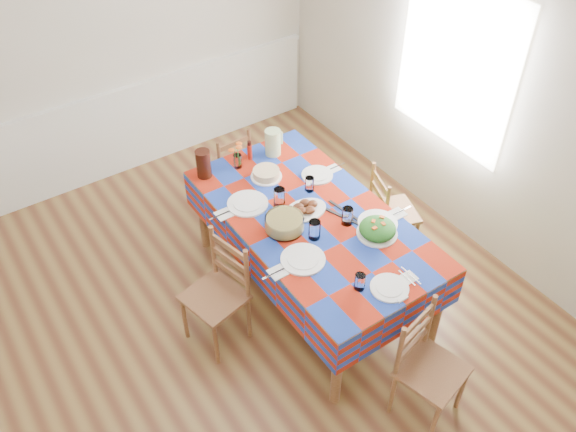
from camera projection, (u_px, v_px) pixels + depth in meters
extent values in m
cube|color=brown|center=(246.00, 333.00, 4.78)|extent=(4.50, 5.00, 0.04)
cube|color=beige|center=(92.00, 49.00, 5.42)|extent=(4.50, 0.04, 2.70)
cube|color=beige|center=(483.00, 96.00, 4.82)|extent=(0.04, 5.00, 2.70)
cube|color=white|center=(104.00, 96.00, 5.69)|extent=(4.41, 0.06, 0.04)
cube|color=white|center=(113.00, 135.00, 6.00)|extent=(4.41, 0.03, 0.90)
plane|color=white|center=(455.00, 65.00, 4.89)|extent=(0.00, 1.40, 1.40)
cylinder|color=brown|center=(337.00, 369.00, 4.07)|extent=(0.07, 0.07, 0.76)
cylinder|color=brown|center=(438.00, 307.00, 4.47)|extent=(0.07, 0.07, 0.76)
cylinder|color=brown|center=(203.00, 213.00, 5.24)|extent=(0.07, 0.07, 0.76)
cylinder|color=brown|center=(292.00, 175.00, 5.63)|extent=(0.07, 0.07, 0.76)
cube|color=brown|center=(312.00, 219.00, 4.59)|extent=(1.07, 2.02, 0.04)
cube|color=#A21F0D|center=(312.00, 217.00, 4.57)|extent=(1.11, 2.07, 0.01)
cube|color=#A21F0D|center=(251.00, 262.00, 4.45)|extent=(0.01, 2.07, 0.32)
cube|color=#A21F0D|center=(368.00, 206.00, 4.91)|extent=(0.01, 2.07, 0.32)
cube|color=#A21F0D|center=(403.00, 321.00, 4.04)|extent=(1.11, 0.01, 0.32)
cube|color=#A21F0D|center=(243.00, 165.00, 5.32)|extent=(1.11, 0.01, 0.32)
cylinder|color=white|center=(389.00, 288.00, 4.03)|extent=(0.26, 0.26, 0.01)
cylinder|color=white|center=(390.00, 287.00, 4.03)|extent=(0.18, 0.18, 0.01)
cylinder|color=white|center=(360.00, 282.00, 4.00)|extent=(0.07, 0.07, 0.13)
cube|color=white|center=(409.00, 277.00, 4.11)|extent=(0.10, 0.10, 0.01)
cube|color=silver|center=(407.00, 278.00, 4.10)|extent=(0.01, 0.16, 0.00)
cube|color=silver|center=(411.00, 276.00, 4.11)|extent=(0.01, 0.19, 0.00)
cylinder|color=white|center=(303.00, 259.00, 4.23)|extent=(0.32, 0.32, 0.02)
cylinder|color=white|center=(303.00, 258.00, 4.22)|extent=(0.22, 0.22, 0.01)
cylinder|color=white|center=(314.00, 230.00, 4.35)|extent=(0.09, 0.09, 0.15)
cube|color=white|center=(278.00, 272.00, 4.14)|extent=(0.12, 0.12, 0.01)
cube|color=silver|center=(275.00, 273.00, 4.13)|extent=(0.20, 0.01, 0.00)
cube|color=silver|center=(281.00, 270.00, 4.15)|extent=(0.23, 0.01, 0.00)
cylinder|color=white|center=(248.00, 204.00, 4.67)|extent=(0.32, 0.32, 0.02)
cylinder|color=white|center=(248.00, 202.00, 4.66)|extent=(0.22, 0.22, 0.01)
cylinder|color=white|center=(279.00, 197.00, 4.62)|extent=(0.09, 0.09, 0.15)
cube|color=white|center=(224.00, 214.00, 4.58)|extent=(0.12, 0.12, 0.01)
cube|color=silver|center=(221.00, 215.00, 4.57)|extent=(0.20, 0.01, 0.00)
cube|color=silver|center=(226.00, 213.00, 4.59)|extent=(0.23, 0.01, 0.00)
cylinder|color=white|center=(378.00, 223.00, 4.50)|extent=(0.30, 0.30, 0.02)
cylinder|color=white|center=(378.00, 222.00, 4.50)|extent=(0.21, 0.21, 0.01)
cylinder|color=white|center=(347.00, 216.00, 4.46)|extent=(0.08, 0.08, 0.14)
cube|color=white|center=(398.00, 213.00, 4.59)|extent=(0.11, 0.11, 0.01)
cube|color=silver|center=(396.00, 214.00, 4.58)|extent=(0.19, 0.01, 0.00)
cube|color=silver|center=(400.00, 212.00, 4.60)|extent=(0.22, 0.01, 0.00)
cylinder|color=white|center=(317.00, 175.00, 4.93)|extent=(0.26, 0.26, 0.01)
cylinder|color=white|center=(317.00, 174.00, 4.93)|extent=(0.18, 0.18, 0.01)
cylinder|color=white|center=(309.00, 184.00, 4.76)|extent=(0.07, 0.07, 0.12)
cube|color=white|center=(334.00, 168.00, 5.01)|extent=(0.09, 0.09, 0.01)
cube|color=silver|center=(332.00, 169.00, 5.00)|extent=(0.16, 0.01, 0.00)
cube|color=silver|center=(336.00, 167.00, 5.01)|extent=(0.19, 0.01, 0.00)
ellipsoid|color=white|center=(305.00, 210.00, 4.61)|extent=(0.34, 0.25, 0.02)
ellipsoid|color=black|center=(312.00, 204.00, 4.61)|extent=(0.09, 0.08, 0.05)
ellipsoid|color=black|center=(305.00, 203.00, 4.62)|extent=(0.09, 0.08, 0.05)
ellipsoid|color=black|center=(298.00, 207.00, 4.59)|extent=(0.09, 0.08, 0.05)
ellipsoid|color=black|center=(301.00, 211.00, 4.55)|extent=(0.09, 0.08, 0.05)
ellipsoid|color=black|center=(310.00, 210.00, 4.56)|extent=(0.09, 0.08, 0.05)
cylinder|color=white|center=(377.00, 233.00, 4.42)|extent=(0.30, 0.30, 0.01)
ellipsoid|color=#134D16|center=(378.00, 229.00, 4.39)|extent=(0.27, 0.27, 0.12)
cube|color=#E25713|center=(375.00, 228.00, 4.31)|extent=(0.03, 0.02, 0.01)
cube|color=#E25713|center=(373.00, 221.00, 4.36)|extent=(0.04, 0.04, 0.01)
cube|color=#E25713|center=(383.00, 224.00, 4.34)|extent=(0.03, 0.04, 0.01)
cube|color=#E25713|center=(382.00, 217.00, 4.39)|extent=(0.04, 0.04, 0.01)
cylinder|color=white|center=(284.00, 223.00, 4.43)|extent=(0.29, 0.29, 0.10)
cylinder|color=#CEC66D|center=(284.00, 223.00, 4.44)|extent=(0.27, 0.27, 0.09)
cylinder|color=white|center=(266.00, 176.00, 4.92)|extent=(0.25, 0.25, 0.01)
cylinder|color=#D9B584|center=(266.00, 173.00, 4.90)|extent=(0.22, 0.22, 0.06)
cube|color=black|center=(342.00, 216.00, 4.57)|extent=(0.14, 0.33, 0.01)
cube|color=black|center=(346.00, 212.00, 4.60)|extent=(0.07, 0.34, 0.01)
cylinder|color=white|center=(238.00, 161.00, 4.99)|extent=(0.07, 0.07, 0.12)
cylinder|color=#387226|center=(235.00, 157.00, 4.95)|extent=(0.01, 0.01, 0.17)
ellipsoid|color=#E25713|center=(231.00, 150.00, 4.88)|extent=(0.06, 0.06, 0.02)
cylinder|color=#387226|center=(238.00, 155.00, 4.97)|extent=(0.01, 0.01, 0.17)
ellipsoid|color=#E25713|center=(239.00, 144.00, 4.92)|extent=(0.06, 0.06, 0.02)
cylinder|color=#387226|center=(238.00, 157.00, 4.95)|extent=(0.01, 0.01, 0.17)
ellipsoid|color=#E25713|center=(239.00, 147.00, 4.86)|extent=(0.06, 0.06, 0.02)
cylinder|color=#AB1B0D|center=(250.00, 150.00, 5.05)|extent=(0.04, 0.04, 0.17)
cylinder|color=#C0DE9C|center=(273.00, 142.00, 5.09)|extent=(0.13, 0.13, 0.23)
cylinder|color=black|center=(203.00, 164.00, 4.86)|extent=(0.12, 0.12, 0.24)
cube|color=white|center=(403.00, 299.00, 3.96)|extent=(0.08, 0.03, 0.02)
cylinder|color=brown|center=(434.00, 424.00, 3.95)|extent=(0.03, 0.03, 0.43)
cylinder|color=brown|center=(462.00, 389.00, 4.14)|extent=(0.03, 0.03, 0.43)
cylinder|color=brown|center=(392.00, 394.00, 4.12)|extent=(0.03, 0.03, 0.43)
cylinder|color=brown|center=(421.00, 362.00, 4.31)|extent=(0.03, 0.03, 0.43)
cube|color=brown|center=(433.00, 372.00, 3.98)|extent=(0.48, 0.47, 0.03)
cylinder|color=brown|center=(400.00, 353.00, 3.82)|extent=(0.03, 0.03, 0.48)
cylinder|color=brown|center=(430.00, 320.00, 4.01)|extent=(0.03, 0.03, 0.48)
cube|color=brown|center=(413.00, 345.00, 3.98)|extent=(0.34, 0.10, 0.05)
cube|color=brown|center=(416.00, 333.00, 3.89)|extent=(0.34, 0.10, 0.05)
cube|color=brown|center=(418.00, 321.00, 3.81)|extent=(0.34, 0.10, 0.05)
cylinder|color=brown|center=(232.00, 171.00, 5.97)|extent=(0.03, 0.03, 0.41)
cylinder|color=brown|center=(204.00, 184.00, 5.82)|extent=(0.03, 0.03, 0.41)
cylinder|color=brown|center=(251.00, 186.00, 5.79)|extent=(0.03, 0.03, 0.41)
cylinder|color=brown|center=(223.00, 200.00, 5.64)|extent=(0.03, 0.03, 0.41)
cube|color=brown|center=(226.00, 167.00, 5.66)|extent=(0.41, 0.39, 0.03)
cylinder|color=brown|center=(249.00, 150.00, 5.50)|extent=(0.03, 0.03, 0.45)
cylinder|color=brown|center=(220.00, 164.00, 5.35)|extent=(0.03, 0.03, 0.45)
cube|color=brown|center=(235.00, 165.00, 5.49)|extent=(0.32, 0.04, 0.05)
cube|color=brown|center=(235.00, 154.00, 5.41)|extent=(0.32, 0.04, 0.05)
cube|color=brown|center=(234.00, 144.00, 5.33)|extent=(0.32, 0.04, 0.05)
cylinder|color=brown|center=(185.00, 318.00, 4.59)|extent=(0.04, 0.04, 0.44)
cylinder|color=brown|center=(216.00, 344.00, 4.42)|extent=(0.04, 0.04, 0.44)
cylinder|color=brown|center=(217.00, 293.00, 4.77)|extent=(0.04, 0.04, 0.44)
cylinder|color=brown|center=(249.00, 318.00, 4.60)|extent=(0.04, 0.04, 0.44)
cube|color=brown|center=(214.00, 297.00, 4.44)|extent=(0.47, 0.49, 0.03)
cylinder|color=brown|center=(213.00, 251.00, 4.47)|extent=(0.04, 0.04, 0.49)
cylinder|color=brown|center=(247.00, 275.00, 4.29)|extent=(0.04, 0.04, 0.49)
cube|color=brown|center=(231.00, 272.00, 4.45)|extent=(0.10, 0.35, 0.05)
cube|color=brown|center=(230.00, 260.00, 4.36)|extent=(0.10, 0.35, 0.05)
cube|color=brown|center=(228.00, 247.00, 4.28)|extent=(0.10, 0.35, 0.05)
cylinder|color=brown|center=(415.00, 239.00, 5.25)|extent=(0.03, 0.03, 0.41)
cylinder|color=brown|center=(400.00, 215.00, 5.49)|extent=(0.03, 0.03, 0.41)
cylinder|color=brown|center=(382.00, 246.00, 5.19)|extent=(0.03, 0.03, 0.41)
cylinder|color=brown|center=(368.00, 222.00, 5.42)|extent=(0.03, 0.03, 0.41)
cube|color=brown|center=(394.00, 212.00, 5.19)|extent=(0.46, 0.47, 0.03)
cylinder|color=brown|center=(387.00, 209.00, 4.90)|extent=(0.03, 0.03, 0.45)
cylinder|color=brown|center=(372.00, 184.00, 5.14)|extent=(0.03, 0.03, 0.45)
cube|color=brown|center=(378.00, 205.00, 5.08)|extent=(0.12, 0.31, 0.05)
cube|color=brown|center=(379.00, 194.00, 5.00)|extent=(0.12, 0.31, 0.05)
cube|color=brown|center=(381.00, 183.00, 4.92)|extent=(0.12, 0.31, 0.05)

